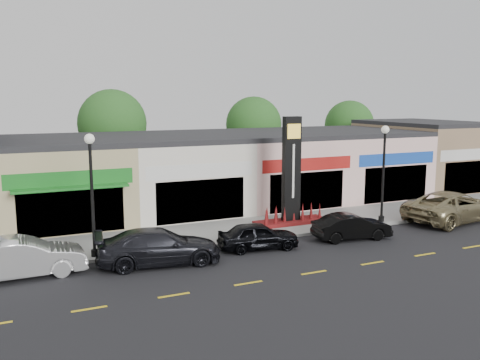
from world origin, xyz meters
The scene contains 19 objects.
ground centered at (0.00, 0.00, 0.00)m, with size 120.00×120.00×0.00m, color black.
sidewalk centered at (0.00, 4.35, 0.07)m, with size 52.00×4.30×0.15m, color gray.
curb centered at (0.00, 2.10, 0.07)m, with size 52.00×0.20×0.15m, color gray.
shop_beige centered at (-8.50, 11.46, 2.40)m, with size 7.00×10.85×4.80m.
shop_cream centered at (-1.50, 11.47, 2.40)m, with size 7.00×10.01×4.80m.
shop_pink_w centered at (5.50, 11.47, 2.40)m, with size 7.00×10.01×4.80m.
shop_pink_e centered at (12.50, 11.47, 2.40)m, with size 7.00×10.01×4.80m.
shop_tan centered at (19.50, 11.48, 2.65)m, with size 7.00×10.01×5.30m.
tree_rear_west centered at (-4.00, 19.50, 5.22)m, with size 5.20×5.20×7.83m.
tree_rear_mid centered at (8.00, 19.50, 4.88)m, with size 4.80×4.80×7.29m.
tree_rear_east centered at (18.00, 19.50, 4.63)m, with size 4.60×4.60×6.94m.
lamp_west_near centered at (-8.00, 2.50, 3.48)m, with size 0.44×0.44×5.47m.
lamp_east_near centered at (8.00, 2.50, 3.48)m, with size 0.44×0.44×5.47m.
pylon_sign centered at (3.00, 4.20, 2.27)m, with size 4.20×1.30×6.00m.
car_white_van centered at (-10.97, 1.34, 0.81)m, with size 4.90×1.71×1.61m, color white.
car_dark_sedan centered at (-5.55, 0.71, 0.78)m, with size 5.35×2.18×1.55m, color black.
car_black_sedan centered at (-0.65, 0.92, 0.66)m, with size 3.85×1.55×1.31m, color black.
car_black_conv centered at (4.47, 0.52, 0.66)m, with size 3.99×1.39×1.32m, color black.
car_gold_suv centered at (12.17, 1.27, 0.89)m, with size 6.39×2.95×1.78m, color #998B61.
Camera 1 is at (-11.00, -20.09, 7.12)m, focal length 38.00 mm.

